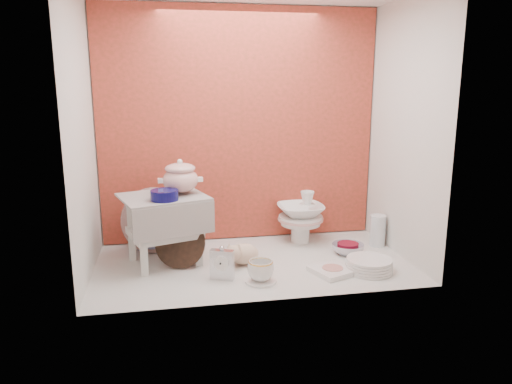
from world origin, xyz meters
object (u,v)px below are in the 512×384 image
soup_tureen (180,176)px  crystal_bowl (348,249)px  plush_pig (243,254)px  porcelain_tower (301,217)px  floral_platter (154,220)px  blue_white_vase (149,229)px  mantel_clock (222,263)px  gold_rim_teacup (261,270)px  step_stool (164,230)px  dinner_plate_stack (369,265)px

soup_tureen → crystal_bowl: soup_tureen is taller
plush_pig → porcelain_tower: porcelain_tower is taller
floral_platter → porcelain_tower: bearing=0.3°
soup_tureen → plush_pig: 0.57m
blue_white_vase → mantel_clock: bearing=-54.9°
plush_pig → gold_rim_teacup: (0.05, -0.27, -0.00)m
step_stool → gold_rim_teacup: (0.49, -0.38, -0.13)m
mantel_clock → porcelain_tower: (0.58, 0.53, 0.08)m
soup_tureen → crystal_bowl: bearing=-4.8°
dinner_plate_stack → plush_pig: bearing=161.3°
plush_pig → porcelain_tower: size_ratio=0.66×
plush_pig → dinner_plate_stack: (0.67, -0.23, -0.03)m
gold_rim_teacup → dinner_plate_stack: 0.62m
step_stool → floral_platter: (-0.06, 0.22, -0.00)m
step_stool → crystal_bowl: size_ratio=2.34×
crystal_bowl → step_stool: bearing=177.3°
floral_platter → gold_rim_teacup: size_ratio=2.96×
soup_tureen → blue_white_vase: soup_tureen is taller
soup_tureen → floral_platter: bearing=131.7°
step_stool → mantel_clock: bearing=-63.3°
mantel_clock → plush_pig: size_ratio=0.81×
step_stool → porcelain_tower: bearing=-3.2°
dinner_plate_stack → crystal_bowl: 0.29m
plush_pig → gold_rim_teacup: size_ratio=1.65×
porcelain_tower → step_stool: bearing=-165.8°
floral_platter → porcelain_tower: 0.94m
plush_pig → dinner_plate_stack: 0.71m
dinner_plate_stack → crystal_bowl: dinner_plate_stack is taller
dinner_plate_stack → floral_platter: bearing=154.5°
gold_rim_teacup → step_stool: bearing=142.1°
floral_platter → gold_rim_teacup: bearing=-47.3°
plush_pig → crystal_bowl: bearing=-14.1°
dinner_plate_stack → porcelain_tower: size_ratio=0.78×
blue_white_vase → soup_tureen: bearing=-48.2°
blue_white_vase → step_stool: bearing=-68.9°
floral_platter → crystal_bowl: 1.20m
crystal_bowl → floral_platter: bearing=167.0°
mantel_clock → gold_rim_teacup: mantel_clock is taller
dinner_plate_stack → porcelain_tower: 0.63m
blue_white_vase → dinner_plate_stack: blue_white_vase is taller
floral_platter → blue_white_vase: (-0.04, 0.04, -0.07)m
gold_rim_teacup → dinner_plate_stack: (0.62, 0.04, -0.03)m
plush_pig → dinner_plate_stack: size_ratio=0.85×
dinner_plate_stack → step_stool: bearing=162.9°
floral_platter → gold_rim_teacup: floral_platter is taller
soup_tureen → porcelain_tower: soup_tureen is taller
soup_tureen → dinner_plate_stack: soup_tureen is taller
floral_platter → plush_pig: bearing=-33.5°
gold_rim_teacup → dinner_plate_stack: size_ratio=0.51×
step_stool → mantel_clock: step_stool is taller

